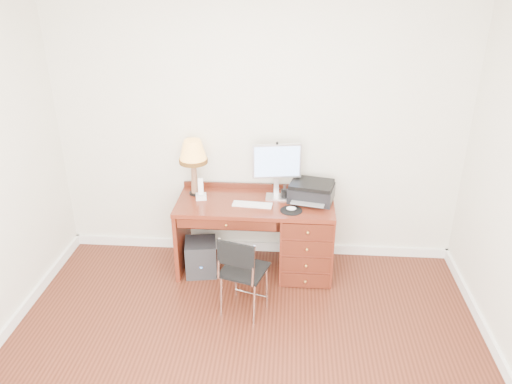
# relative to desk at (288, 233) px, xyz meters

# --- Properties ---
(ground) EXTENTS (4.00, 4.00, 0.00)m
(ground) POSITION_rel_desk_xyz_m (-0.32, -1.40, -0.41)
(ground) COLOR #3B170D
(ground) RESTS_ON ground
(room_shell) EXTENTS (4.00, 4.00, 4.00)m
(room_shell) POSITION_rel_desk_xyz_m (-0.32, -0.77, -0.36)
(room_shell) COLOR silver
(room_shell) RESTS_ON ground
(desk) EXTENTS (1.50, 0.67, 0.75)m
(desk) POSITION_rel_desk_xyz_m (0.00, 0.00, 0.00)
(desk) COLOR maroon
(desk) RESTS_ON ground
(monitor) EXTENTS (0.47, 0.18, 0.54)m
(monitor) POSITION_rel_desk_xyz_m (-0.12, 0.13, 0.68)
(monitor) COLOR silver
(monitor) RESTS_ON desk
(keyboard) EXTENTS (0.38, 0.14, 0.01)m
(keyboard) POSITION_rel_desk_xyz_m (-0.34, -0.09, 0.34)
(keyboard) COLOR white
(keyboard) RESTS_ON desk
(mouse_pad) EXTENTS (0.21, 0.21, 0.04)m
(mouse_pad) POSITION_rel_desk_xyz_m (0.02, -0.17, 0.35)
(mouse_pad) COLOR black
(mouse_pad) RESTS_ON desk
(printer) EXTENTS (0.47, 0.40, 0.18)m
(printer) POSITION_rel_desk_xyz_m (0.21, 0.07, 0.43)
(printer) COLOR black
(printer) RESTS_ON desk
(leg_lamp) EXTENTS (0.27, 0.27, 0.56)m
(leg_lamp) POSITION_rel_desk_xyz_m (-0.93, 0.12, 0.75)
(leg_lamp) COLOR black
(leg_lamp) RESTS_ON desk
(phone) EXTENTS (0.12, 0.12, 0.21)m
(phone) POSITION_rel_desk_xyz_m (-0.85, 0.02, 0.40)
(phone) COLOR white
(phone) RESTS_ON desk
(pen_cup) EXTENTS (0.07, 0.07, 0.09)m
(pen_cup) POSITION_rel_desk_xyz_m (-0.05, 0.09, 0.38)
(pen_cup) COLOR black
(pen_cup) RESTS_ON desk
(chair) EXTENTS (0.45, 0.46, 0.77)m
(chair) POSITION_rel_desk_xyz_m (-0.37, -0.72, 0.05)
(chair) COLOR black
(chair) RESTS_ON ground
(equipment_box) EXTENTS (0.34, 0.34, 0.35)m
(equipment_box) POSITION_rel_desk_xyz_m (-0.85, -0.12, -0.24)
(equipment_box) COLOR black
(equipment_box) RESTS_ON ground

